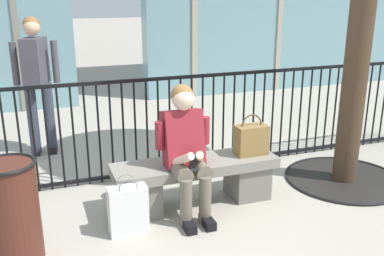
{
  "coord_description": "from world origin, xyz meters",
  "views": [
    {
      "loc": [
        -1.37,
        -3.64,
        2.01
      ],
      "look_at": [
        0.0,
        0.1,
        0.75
      ],
      "focal_mm": 41.0,
      "sensor_mm": 36.0,
      "label": 1
    }
  ],
  "objects": [
    {
      "name": "plaza_railing",
      "position": [
        0.0,
        0.82,
        0.57
      ],
      "size": [
        7.33,
        0.04,
        1.12
      ],
      "color": "black",
      "rests_on": "ground"
    },
    {
      "name": "stone_bench",
      "position": [
        0.0,
        0.0,
        0.27
      ],
      "size": [
        1.6,
        0.44,
        0.45
      ],
      "color": "gray",
      "rests_on": "ground"
    },
    {
      "name": "trash_can",
      "position": [
        -1.63,
        -0.4,
        0.42
      ],
      "size": [
        0.43,
        0.43,
        0.82
      ],
      "color": "#4C2319",
      "rests_on": "ground"
    },
    {
      "name": "ground_plane",
      "position": [
        0.0,
        0.0,
        0.0
      ],
      "size": [
        60.0,
        60.0,
        0.0
      ],
      "primitive_type": "plane",
      "color": "#A8A091"
    },
    {
      "name": "handbag_on_bench",
      "position": [
        0.58,
        -0.01,
        0.6
      ],
      "size": [
        0.31,
        0.18,
        0.41
      ],
      "color": "olive",
      "rests_on": "stone_bench"
    },
    {
      "name": "seated_person_with_phone",
      "position": [
        -0.14,
        -0.13,
        0.65
      ],
      "size": [
        0.52,
        0.66,
        1.21
      ],
      "color": "#6B6051",
      "rests_on": "ground"
    },
    {
      "name": "shopping_bag",
      "position": [
        -0.73,
        -0.31,
        0.22
      ],
      "size": [
        0.33,
        0.16,
        0.53
      ],
      "color": "white",
      "rests_on": "ground"
    },
    {
      "name": "bystander_at_railing",
      "position": [
        -1.33,
        2.02,
        1.0
      ],
      "size": [
        0.55,
        0.43,
        1.71
      ],
      "color": "#383D4C",
      "rests_on": "ground"
    }
  ]
}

